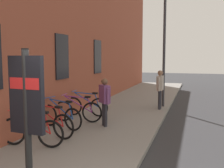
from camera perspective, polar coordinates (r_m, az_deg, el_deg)
The scene contains 12 objects.
ground at distance 9.09m, azimuth 17.00°, elevation -9.54°, with size 60.00×60.00×0.00m, color #2D2D30.
sidewalk_pavement at distance 11.38m, azimuth 3.19°, elevation -5.82°, with size 24.00×3.50×0.12m, color gray.
station_facade at distance 12.89m, azimuth -4.64°, elevation 14.64°, with size 22.00×0.65×8.67m.
bicycle_nearest_sign at distance 6.97m, azimuth -17.32°, elevation -10.00°, with size 0.48×1.77×0.97m.
bicycle_leaning_wall at distance 7.63m, azimuth -13.81°, elevation -8.48°, with size 0.48×1.76×0.97m.
bicycle_under_window at distance 8.45m, azimuth -11.27°, elevation -7.02°, with size 0.62×1.72×0.97m.
bicycle_end_of_row at distance 9.17m, azimuth -7.58°, elevation -5.92°, with size 0.48×1.76×0.97m.
bicycle_by_door at distance 10.04m, azimuth -5.74°, elevation -4.85°, with size 0.48×1.77×0.97m.
transit_info_sign at distance 3.83m, azimuth -18.28°, elevation -4.56°, with size 0.12×0.55×2.40m.
pedestrian_near_bus at distance 11.37m, azimuth 10.56°, elevation -0.34°, with size 0.64×0.27×1.70m.
pedestrian_crossing_street at distance 8.44m, azimuth -1.65°, elevation -2.93°, with size 0.49×0.47×1.58m.
street_lamp at distance 12.02m, azimuth 11.52°, elevation 11.02°, with size 0.28×0.28×5.71m.
Camera 1 is at (-2.77, -1.11, 2.40)m, focal length 41.37 mm.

